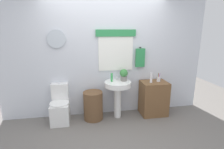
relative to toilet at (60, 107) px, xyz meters
The scene contains 11 objects.
ground_plane 1.36m from the toilet, 41.98° to the right, with size 8.00×8.00×0.00m, color slate.
back_wall 1.43m from the toilet, 14.96° to the left, with size 4.40×0.18×2.60m.
toilet is the anchor object (origin of this frame).
laundry_hamper 0.67m from the toilet, ahead, with size 0.40×0.40×0.60m, color brown.
pedestal_sink 1.23m from the toilet, ahead, with size 0.55×0.55×0.80m.
faucet 1.32m from the toilet, ahead, with size 0.03×0.03×0.10m, color silver.
wooden_cabinet 2.01m from the toilet, ahead, with size 0.56×0.44×0.75m, color brown.
soap_bottle 1.22m from the toilet, ahead, with size 0.05×0.05×0.18m, color green.
potted_plant 1.48m from the toilet, ahead, with size 0.17×0.17×0.25m.
lotion_bottle 1.99m from the toilet, ahead, with size 0.05×0.05×0.22m, color white.
toothbrush_cup 2.17m from the toilet, ahead, with size 0.08×0.08×0.19m.
Camera 1 is at (-0.51, -2.56, 1.86)m, focal length 28.04 mm.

